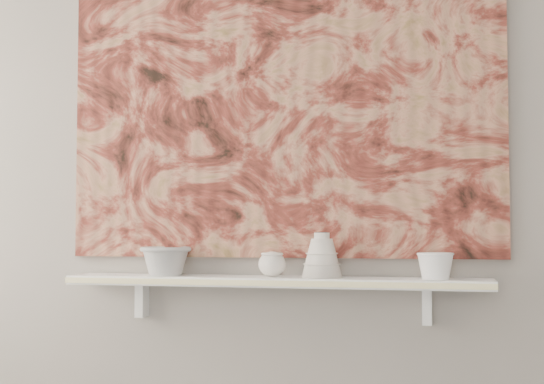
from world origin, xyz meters
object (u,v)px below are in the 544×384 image
(bell_vessel, at_px, (322,255))
(bowl_white, at_px, (435,266))
(cup_cream, at_px, (272,264))
(bowl_grey, at_px, (166,260))
(painting, at_px, (279,97))
(shelf, at_px, (274,281))

(bell_vessel, relative_size, bowl_white, 1.26)
(bowl_white, bearing_deg, cup_cream, 180.00)
(bowl_white, bearing_deg, bowl_grey, 180.00)
(painting, bearing_deg, bell_vessel, -26.82)
(painting, height_order, bell_vessel, painting)
(cup_cream, xyz_separation_m, bowl_white, (0.53, 0.00, 0.00))
(bell_vessel, height_order, bowl_white, bell_vessel)
(bowl_white, bearing_deg, bell_vessel, 180.00)
(shelf, relative_size, painting, 0.93)
(painting, distance_m, bowl_white, 0.77)
(shelf, distance_m, bowl_grey, 0.38)
(cup_cream, bearing_deg, painting, 85.49)
(painting, height_order, bowl_white, painting)
(shelf, relative_size, bowl_white, 12.10)
(shelf, relative_size, bowl_grey, 8.02)
(shelf, height_order, painting, painting)
(shelf, height_order, bowl_grey, bowl_grey)
(shelf, height_order, bell_vessel, bell_vessel)
(bowl_grey, height_order, bowl_white, bowl_grey)
(shelf, relative_size, cup_cream, 15.53)
(painting, relative_size, bowl_white, 12.97)
(shelf, height_order, cup_cream, cup_cream)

